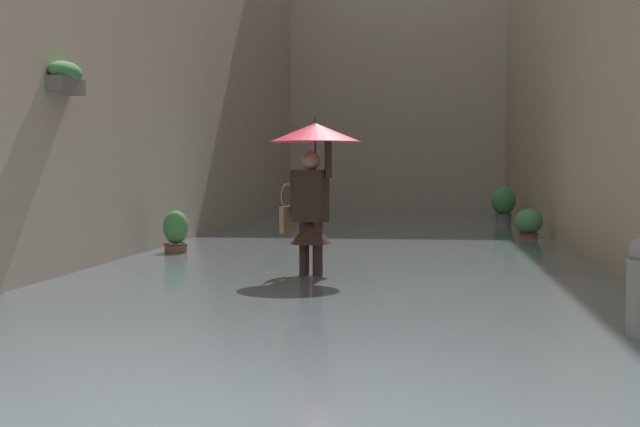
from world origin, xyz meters
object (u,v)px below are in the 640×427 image
Objects in this scene: potted_plant_far_left at (504,205)px; potted_plant_near_right at (176,237)px; potted_plant_near_left at (528,225)px; person_wading at (313,167)px.

potted_plant_near_right is at bearing 55.99° from potted_plant_far_left.
potted_plant_near_right is at bearing 32.41° from potted_plant_near_left.
person_wading is 3.79m from potted_plant_near_right.
person_wading is 7.08m from potted_plant_near_left.
potted_plant_near_right reaches higher than potted_plant_near_left.
potted_plant_near_left is at bearing -147.59° from potted_plant_near_right.
potted_plant_near_right is at bearing -47.70° from person_wading.
person_wading reaches higher than potted_plant_far_left.
potted_plant_near_right is 6.64m from potted_plant_near_left.
potted_plant_near_left is at bearing -116.73° from person_wading.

